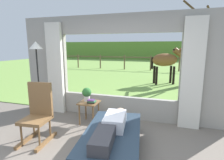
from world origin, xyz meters
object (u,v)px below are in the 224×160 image
Objects in this scene: recliner_sofa at (112,142)px; reclining_person at (112,126)px; pasture_tree at (198,48)px; floor_lamp_left at (37,57)px; horse at (166,60)px; side_table at (89,106)px; rocking_chair at (38,113)px; book_stack at (91,101)px; potted_plant at (87,93)px.

reclining_person reaches higher than recliner_sofa.
floor_lamp_left is at bearing -127.66° from pasture_tree.
horse reaches higher than reclining_person.
side_table is 5.46m from horse.
pasture_tree is at bearing 52.34° from floor_lamp_left.
rocking_chair is (-1.50, 0.09, 0.02)m from reclining_person.
book_stack is 0.05× the size of pasture_tree.
pasture_tree is at bearing 64.46° from recliner_sofa.
reclining_person is 0.81× the size of horse.
side_table is at bearing -118.62° from pasture_tree.
rocking_chair is 2.15× the size of side_table.
floor_lamp_left is 1.07× the size of horse.
reclining_person is at bearing -49.53° from potted_plant.
recliner_sofa is 0.94× the size of floor_lamp_left.
rocking_chair is 0.59× the size of floor_lamp_left.
rocking_chair is at bearing -121.90° from side_table.
side_table is 0.17m from book_stack.
side_table is 1.72m from floor_lamp_left.
side_table is at bearing 123.35° from recliner_sofa.
pasture_tree is (3.01, 5.51, 1.30)m from side_table.
pasture_tree reaches higher than horse.
pasture_tree reaches higher than side_table.
pasture_tree is (2.12, 6.59, 1.20)m from reclining_person.
recliner_sofa is at bearing -7.02° from rocking_chair.
reclining_person is 4.49× the size of potted_plant.
side_table is 0.27× the size of floor_lamp_left.
floor_lamp_left reaches higher than horse.
floor_lamp_left is (-1.40, -0.02, 0.99)m from book_stack.
reclining_person is 1.50m from rocking_chair.
reclining_person is at bearing -8.91° from rocking_chair.
potted_plant is at bearing 57.44° from rocking_chair.
floor_lamp_left reaches higher than side_table.
side_table is (-0.89, 1.07, -0.10)m from reclining_person.
potted_plant is (0.53, 1.05, 0.16)m from rocking_chair.
pasture_tree reaches higher than floor_lamp_left.
recliner_sofa is 2.73m from floor_lamp_left.
potted_plant is at bearing -42.80° from horse.
side_table is at bearing 146.68° from book_stack.
reclining_person is 2.62m from floor_lamp_left.
pasture_tree is (3.62, 6.50, 1.18)m from rocking_chair.
recliner_sofa is at bearing -107.98° from pasture_tree.
recliner_sofa is at bearing -48.26° from potted_plant.
pasture_tree is at bearing 64.59° from reclining_person.
book_stack is 1.71m from floor_lamp_left.
horse is (1.73, 5.09, 0.45)m from potted_plant.
rocking_chair is at bearing -119.13° from pasture_tree.
book_stack is 6.40m from pasture_tree.
floor_lamp_left reaches higher than book_stack.
book_stack is at bearing 122.03° from recliner_sofa.
side_table is 0.29× the size of horse.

